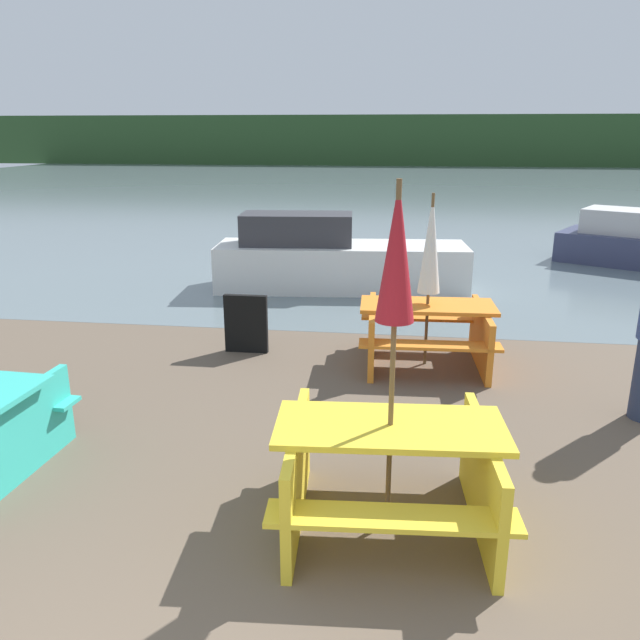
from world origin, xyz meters
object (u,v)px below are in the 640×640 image
(umbrella_crimson, at_px, (396,258))
(umbrella_white, at_px, (431,245))
(picnic_table_yellow, at_px, (389,466))
(picnic_table_orange, at_px, (426,328))
(signboard, at_px, (246,324))
(boat, at_px, (334,260))

(umbrella_crimson, relative_size, umbrella_white, 1.19)
(picnic_table_yellow, height_order, picnic_table_orange, picnic_table_yellow)
(signboard, bearing_deg, picnic_table_yellow, -61.25)
(umbrella_crimson, height_order, boat, umbrella_crimson)
(picnic_table_orange, xyz_separation_m, boat, (-1.52, 3.63, 0.07))
(umbrella_crimson, distance_m, signboard, 4.25)
(picnic_table_orange, distance_m, umbrella_crimson, 3.66)
(picnic_table_yellow, bearing_deg, boat, 99.49)
(umbrella_white, height_order, signboard, umbrella_white)
(picnic_table_orange, xyz_separation_m, umbrella_crimson, (-0.36, -3.32, 1.50))
(picnic_table_yellow, relative_size, signboard, 2.23)
(picnic_table_yellow, distance_m, boat, 7.04)
(picnic_table_orange, bearing_deg, umbrella_white, 0.00)
(picnic_table_yellow, distance_m, umbrella_crimson, 1.48)
(umbrella_crimson, xyz_separation_m, umbrella_white, (0.36, 3.32, -0.49))
(boat, bearing_deg, umbrella_crimson, -85.16)
(umbrella_crimson, relative_size, signboard, 3.26)
(picnic_table_orange, height_order, boat, boat)
(signboard, bearing_deg, umbrella_crimson, -61.25)
(picnic_table_yellow, xyz_separation_m, picnic_table_orange, (0.36, 3.32, -0.02))
(boat, bearing_deg, umbrella_white, -71.89)
(picnic_table_yellow, relative_size, umbrella_crimson, 0.68)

